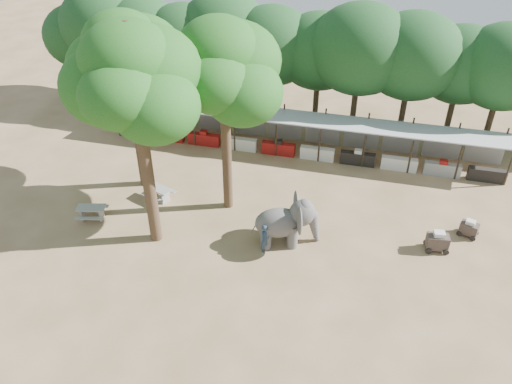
% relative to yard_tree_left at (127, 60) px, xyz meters
% --- Properties ---
extents(ground, '(100.00, 100.00, 0.00)m').
position_rel_yard_tree_left_xyz_m(ground, '(9.13, -7.19, -8.20)').
color(ground, brown).
rests_on(ground, ground).
extents(vendor_stalls, '(28.00, 2.99, 2.80)m').
position_rel_yard_tree_left_xyz_m(vendor_stalls, '(9.13, 6.65, -7.02)').
color(vendor_stalls, '#A1A4A8').
rests_on(vendor_stalls, ground).
extents(yard_tree_left, '(7.10, 6.90, 11.02)m').
position_rel_yard_tree_left_xyz_m(yard_tree_left, '(0.00, 0.00, 0.00)').
color(yard_tree_left, '#332316').
rests_on(yard_tree_left, ground).
extents(yard_tree_center, '(7.10, 6.90, 12.04)m').
position_rel_yard_tree_left_xyz_m(yard_tree_center, '(3.00, -5.00, 1.01)').
color(yard_tree_center, '#332316').
rests_on(yard_tree_center, ground).
extents(yard_tree_back, '(7.10, 6.90, 11.36)m').
position_rel_yard_tree_left_xyz_m(yard_tree_back, '(6.00, -1.00, 0.34)').
color(yard_tree_back, '#332316').
rests_on(yard_tree_back, ground).
extents(backdrop_trees, '(46.46, 5.95, 8.33)m').
position_rel_yard_tree_left_xyz_m(backdrop_trees, '(9.13, 11.81, -2.69)').
color(backdrop_trees, '#332316').
rests_on(backdrop_trees, ground).
extents(elephant, '(3.79, 2.81, 2.81)m').
position_rel_yard_tree_left_xyz_m(elephant, '(10.25, -3.70, -6.80)').
color(elephant, '#454343').
rests_on(elephant, ground).
extents(handler, '(0.63, 0.72, 1.69)m').
position_rel_yard_tree_left_xyz_m(handler, '(9.30, -4.71, -7.35)').
color(handler, '#26384C').
rests_on(handler, ground).
extents(picnic_table_near, '(1.95, 1.83, 0.82)m').
position_rel_yard_tree_left_xyz_m(picnic_table_near, '(-1.25, -4.45, -7.66)').
color(picnic_table_near, gray).
rests_on(picnic_table_near, ground).
extents(picnic_table_far, '(2.08, 1.98, 0.84)m').
position_rel_yard_tree_left_xyz_m(picnic_table_far, '(1.74, -1.60, -7.65)').
color(picnic_table_far, gray).
rests_on(picnic_table_far, ground).
extents(cart_front, '(1.35, 0.98, 1.23)m').
position_rel_yard_tree_left_xyz_m(cart_front, '(18.29, -2.31, -7.60)').
color(cart_front, '#342924').
rests_on(cart_front, ground).
extents(cart_back, '(1.24, 1.01, 1.04)m').
position_rel_yard_tree_left_xyz_m(cart_back, '(20.07, -0.57, -7.69)').
color(cart_back, '#342924').
rests_on(cart_back, ground).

